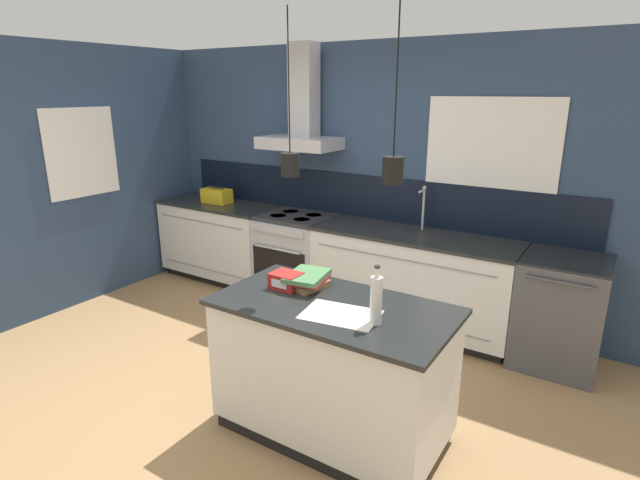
% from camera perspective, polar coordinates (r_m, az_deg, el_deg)
% --- Properties ---
extents(ground_plane, '(16.00, 16.00, 0.00)m').
position_cam_1_polar(ground_plane, '(3.98, -10.07, -16.29)').
color(ground_plane, '#A87F51').
rests_on(ground_plane, ground).
extents(wall_back, '(5.60, 2.19, 2.60)m').
position_cam_1_polar(wall_back, '(5.05, 4.43, 7.65)').
color(wall_back, navy).
rests_on(wall_back, ground_plane).
extents(wall_left, '(0.08, 3.80, 2.60)m').
position_cam_1_polar(wall_left, '(5.74, -24.28, 6.82)').
color(wall_left, navy).
rests_on(wall_left, ground_plane).
extents(counter_run_left, '(1.43, 0.64, 0.91)m').
position_cam_1_polar(counter_run_left, '(5.96, -11.19, -0.04)').
color(counter_run_left, black).
rests_on(counter_run_left, ground_plane).
extents(counter_run_sink, '(1.89, 0.64, 1.32)m').
position_cam_1_polar(counter_run_sink, '(4.71, 10.47, -4.54)').
color(counter_run_sink, black).
rests_on(counter_run_sink, ground_plane).
extents(oven_range, '(0.74, 0.66, 0.91)m').
position_cam_1_polar(oven_range, '(5.29, -2.74, -1.93)').
color(oven_range, '#B5B5BA').
rests_on(oven_range, ground_plane).
extents(dishwasher, '(0.64, 0.65, 0.91)m').
position_cam_1_polar(dishwasher, '(4.44, 25.71, -7.43)').
color(dishwasher, '#4C4C51').
rests_on(dishwasher, ground_plane).
extents(kitchen_island, '(1.46, 0.78, 0.91)m').
position_cam_1_polar(kitchen_island, '(3.25, 1.45, -14.61)').
color(kitchen_island, black).
rests_on(kitchen_island, ground_plane).
extents(bottle_on_island, '(0.07, 0.07, 0.34)m').
position_cam_1_polar(bottle_on_island, '(2.76, 6.43, -6.75)').
color(bottle_on_island, silver).
rests_on(bottle_on_island, kitchen_island).
extents(book_stack, '(0.28, 0.35, 0.10)m').
position_cam_1_polar(book_stack, '(3.27, -1.41, -4.56)').
color(book_stack, olive).
rests_on(book_stack, kitchen_island).
extents(red_supply_box, '(0.19, 0.16, 0.10)m').
position_cam_1_polar(red_supply_box, '(3.27, -3.89, -4.63)').
color(red_supply_box, red).
rests_on(red_supply_box, kitchen_island).
extents(paper_pile, '(0.47, 0.36, 0.01)m').
position_cam_1_polar(paper_pile, '(2.90, 2.36, -8.53)').
color(paper_pile, silver).
rests_on(paper_pile, kitchen_island).
extents(yellow_toolbox, '(0.34, 0.18, 0.19)m').
position_cam_1_polar(yellow_toolbox, '(5.85, -11.72, 4.97)').
color(yellow_toolbox, gold).
rests_on(yellow_toolbox, counter_run_left).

